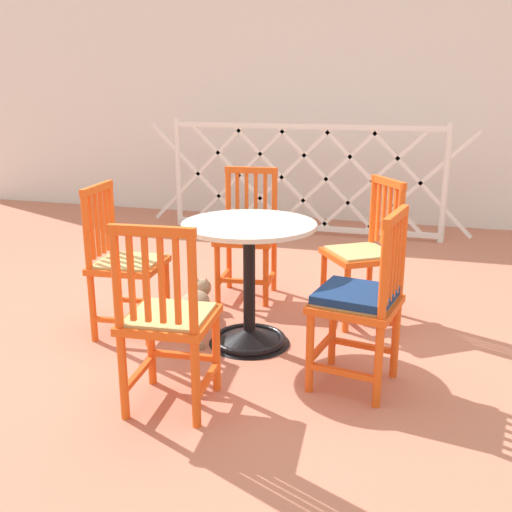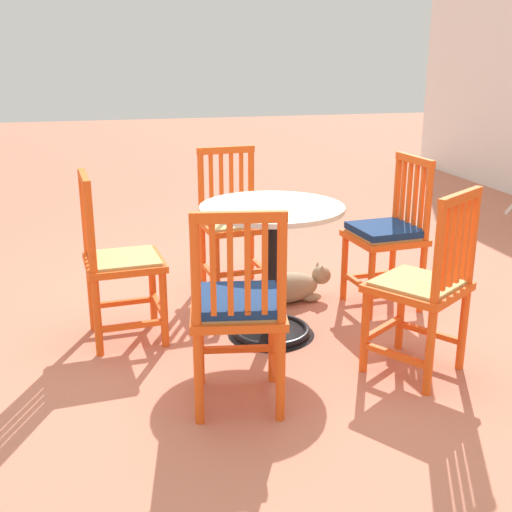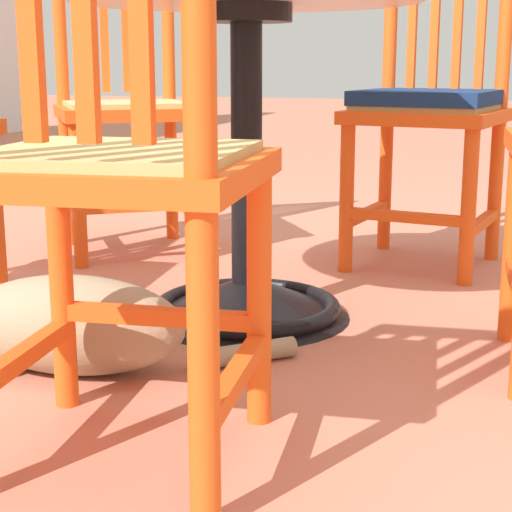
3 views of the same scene
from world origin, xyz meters
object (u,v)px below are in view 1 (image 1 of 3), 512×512
orange_chair_facing_out (168,321)px  orange_chair_at_corner (360,302)px  orange_chair_by_planter (247,236)px  tabby_cat (195,306)px  orange_chair_near_fence (124,264)px  cafe_table (249,298)px  orange_chair_tucked_in (364,255)px

orange_chair_facing_out → orange_chair_at_corner: bearing=29.5°
orange_chair_at_corner → orange_chair_by_planter: bearing=129.4°
tabby_cat → orange_chair_at_corner: bearing=-27.5°
orange_chair_by_planter → tabby_cat: (-0.19, -0.54, -0.35)m
orange_chair_near_fence → orange_chair_at_corner: bearing=-11.4°
cafe_table → orange_chair_near_fence: bearing=-176.7°
orange_chair_tucked_in → orange_chair_by_planter: 0.87m
tabby_cat → orange_chair_by_planter: bearing=70.8°
orange_chair_tucked_in → tabby_cat: (-1.03, -0.33, -0.34)m
orange_chair_tucked_in → tabby_cat: bearing=-162.2°
cafe_table → orange_chair_by_planter: bearing=107.9°
cafe_table → orange_chair_facing_out: 0.82m
orange_chair_facing_out → tabby_cat: size_ratio=1.29×
orange_chair_near_fence → orange_chair_tucked_in: bearing=24.5°
orange_chair_tucked_in → tabby_cat: 1.14m
orange_chair_at_corner → tabby_cat: size_ratio=1.29×
orange_chair_near_fence → orange_chair_facing_out: (0.62, -0.75, 0.00)m
orange_chair_by_planter → cafe_table: bearing=-72.1°
cafe_table → orange_chair_facing_out: size_ratio=0.83×
cafe_table → orange_chair_by_planter: 0.84m
orange_chair_near_fence → orange_chair_facing_out: size_ratio=1.00×
orange_chair_facing_out → orange_chair_by_planter: bearing=93.9°
orange_chair_tucked_in → orange_chair_by_planter: bearing=165.9°
orange_chair_tucked_in → orange_chair_by_planter: size_ratio=1.00×
orange_chair_by_planter → orange_chair_facing_out: bearing=-86.1°
orange_chair_by_planter → tabby_cat: size_ratio=1.29×
cafe_table → orange_chair_tucked_in: orange_chair_tucked_in is taller
orange_chair_at_corner → cafe_table: bearing=153.5°
orange_chair_by_planter → orange_chair_near_fence: (-0.52, -0.83, -0.01)m
orange_chair_near_fence → orange_chair_by_planter: bearing=58.2°
orange_chair_near_fence → orange_chair_facing_out: same height
cafe_table → orange_chair_by_planter: size_ratio=0.83×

